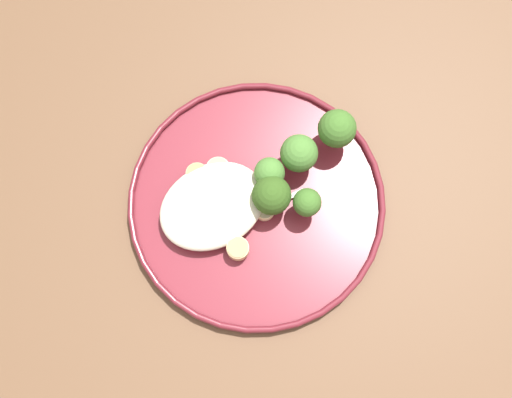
{
  "coord_description": "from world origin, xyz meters",
  "views": [
    {
      "loc": [
        -0.08,
        -0.15,
        1.42
      ],
      "look_at": [
        0.01,
        0.0,
        0.76
      ],
      "focal_mm": 43.21,
      "sensor_mm": 36.0,
      "label": 1
    }
  ],
  "objects": [
    {
      "name": "seared_scallop_on_noodles",
      "position": [
        0.0,
        0.01,
        0.76
      ],
      "size": [
        0.03,
        0.03,
        0.01
      ],
      "color": "#E5C689",
      "rests_on": "dinner_plate"
    },
    {
      "name": "noodle_bed",
      "position": [
        -0.04,
        0.02,
        0.77
      ],
      "size": [
        0.12,
        0.09,
        0.03
      ],
      "color": "beige",
      "rests_on": "dinner_plate"
    },
    {
      "name": "broccoli_floret_beside_noodles",
      "position": [
        0.03,
        0.01,
        0.78
      ],
      "size": [
        0.03,
        0.03,
        0.05
      ],
      "color": "#89A356",
      "rests_on": "dinner_plate"
    },
    {
      "name": "onion_sliver_pale_crescent",
      "position": [
        0.02,
        0.0,
        0.75
      ],
      "size": [
        0.03,
        0.03,
        0.0
      ],
      "primitive_type": "cube",
      "rotation": [
        0.0,
        0.0,
        0.7
      ],
      "color": "silver",
      "rests_on": "dinner_plate"
    },
    {
      "name": "seared_scallop_front_small",
      "position": [
        0.01,
        -0.01,
        0.76
      ],
      "size": [
        0.02,
        0.02,
        0.01
      ],
      "color": "beige",
      "rests_on": "dinner_plate"
    },
    {
      "name": "broccoli_floret_front_edge",
      "position": [
        0.02,
        -0.01,
        0.78
      ],
      "size": [
        0.04,
        0.04,
        0.06
      ],
      "color": "#7A994C",
      "rests_on": "dinner_plate"
    },
    {
      "name": "ground",
      "position": [
        0.0,
        0.0,
        0.0
      ],
      "size": [
        6.0,
        6.0,
        0.0
      ],
      "primitive_type": "plane",
      "color": "#47423D"
    },
    {
      "name": "seared_scallop_center_golden",
      "position": [
        -0.01,
        0.05,
        0.76
      ],
      "size": [
        0.03,
        0.03,
        0.02
      ],
      "color": "beige",
      "rests_on": "dinner_plate"
    },
    {
      "name": "seared_scallop_left_edge",
      "position": [
        -0.04,
        -0.04,
        0.76
      ],
      "size": [
        0.02,
        0.02,
        0.02
      ],
      "color": "#E5C689",
      "rests_on": "dinner_plate"
    },
    {
      "name": "wooden_dining_table",
      "position": [
        0.0,
        0.0,
        0.66
      ],
      "size": [
        1.4,
        1.0,
        0.74
      ],
      "color": "brown",
      "rests_on": "ground"
    },
    {
      "name": "dinner_plate",
      "position": [
        0.01,
        0.0,
        0.75
      ],
      "size": [
        0.29,
        0.29,
        0.02
      ],
      "color": "maroon",
      "rests_on": "wooden_dining_table"
    },
    {
      "name": "broccoli_floret_right_tilted",
      "position": [
        0.07,
        0.02,
        0.78
      ],
      "size": [
        0.04,
        0.04,
        0.06
      ],
      "color": "#7A994C",
      "rests_on": "dinner_plate"
    },
    {
      "name": "seared_scallop_right_edge",
      "position": [
        -0.03,
        0.06,
        0.76
      ],
      "size": [
        0.02,
        0.02,
        0.02
      ],
      "color": "#DBB77A",
      "rests_on": "dinner_plate"
    },
    {
      "name": "seared_scallop_half_hidden",
      "position": [
        -0.06,
        0.01,
        0.76
      ],
      "size": [
        0.03,
        0.03,
        0.01
      ],
      "color": "beige",
      "rests_on": "dinner_plate"
    },
    {
      "name": "broccoli_floret_near_rim",
      "position": [
        0.05,
        -0.03,
        0.78
      ],
      "size": [
        0.03,
        0.03,
        0.05
      ],
      "color": "#7A994C",
      "rests_on": "dinner_plate"
    },
    {
      "name": "onion_sliver_long_sliver",
      "position": [
        0.04,
        -0.01,
        0.75
      ],
      "size": [
        0.05,
        0.01,
        0.0
      ],
      "primitive_type": "cube",
      "rotation": [
        0.0,
        0.0,
        6.21
      ],
      "color": "silver",
      "rests_on": "dinner_plate"
    },
    {
      "name": "broccoli_floret_tall_stalk",
      "position": [
        0.12,
        0.02,
        0.79
      ],
      "size": [
        0.04,
        0.04,
        0.06
      ],
      "color": "#7A994C",
      "rests_on": "dinner_plate"
    }
  ]
}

